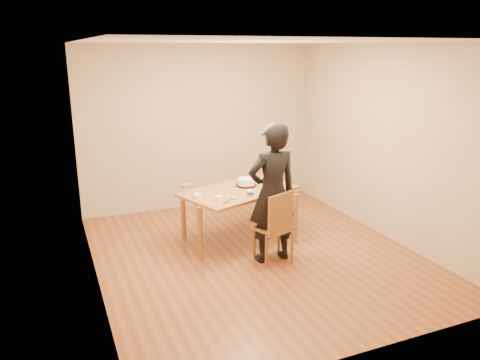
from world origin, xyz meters
name	(u,v)px	position (x,y,z in m)	size (l,w,h in m)	color
room_shell	(246,149)	(0.00, 0.34, 1.35)	(4.00, 4.50, 2.70)	brown
dining_table	(239,191)	(-0.02, 0.53, 0.73)	(1.53, 0.91, 0.04)	brown
dining_chair	(273,228)	(0.13, -0.25, 0.45)	(0.41, 0.41, 0.04)	brown
cake_plate	(246,185)	(0.15, 0.65, 0.76)	(0.29, 0.29, 0.02)	#BA0C34
cake	(246,182)	(0.15, 0.65, 0.81)	(0.24, 0.24, 0.08)	white
frosting_dome	(246,178)	(0.15, 0.65, 0.86)	(0.23, 0.23, 0.03)	white
frosting_tub	(250,193)	(0.01, 0.22, 0.79)	(0.08, 0.08, 0.07)	white
frosting_lid	(233,198)	(-0.24, 0.18, 0.75)	(0.09, 0.09, 0.01)	#17469A
frosting_dollop	(233,198)	(-0.24, 0.18, 0.77)	(0.04, 0.04, 0.02)	white
ramekin_green	(218,198)	(-0.42, 0.24, 0.77)	(0.09, 0.09, 0.04)	white
ramekin_yellow	(198,195)	(-0.64, 0.44, 0.77)	(0.09, 0.09, 0.04)	white
ramekin_multi	(198,197)	(-0.66, 0.37, 0.77)	(0.09, 0.09, 0.04)	white
candy_box_pink	(188,186)	(-0.63, 0.92, 0.76)	(0.14, 0.07, 0.02)	#CA2F60
candy_box_green	(187,185)	(-0.64, 0.92, 0.78)	(0.13, 0.07, 0.02)	green
spatula	(226,202)	(-0.39, 0.06, 0.75)	(0.15, 0.01, 0.01)	black
person	(272,193)	(0.13, -0.20, 0.89)	(0.65, 0.43, 1.78)	black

